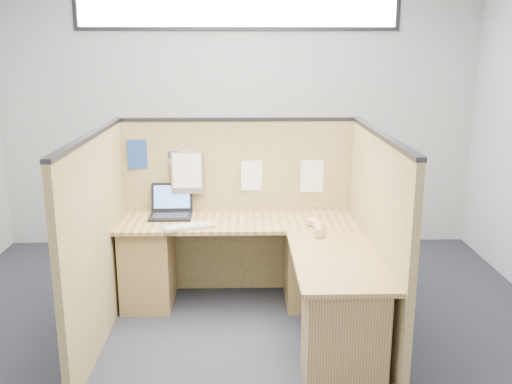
{
  "coord_description": "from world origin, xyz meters",
  "views": [
    {
      "loc": [
        0.04,
        -3.77,
        2.11
      ],
      "look_at": [
        0.14,
        0.5,
        1.01
      ],
      "focal_mm": 40.0,
      "sensor_mm": 36.0,
      "label": 1
    }
  ],
  "objects_px": {
    "l_desk": "(262,277)",
    "laptop": "(171,208)",
    "mouse": "(314,223)",
    "keyboard": "(189,227)"
  },
  "relations": [
    {
      "from": "l_desk",
      "to": "laptop",
      "type": "distance_m",
      "value": 1.01
    },
    {
      "from": "mouse",
      "to": "laptop",
      "type": "bearing_deg",
      "value": 164.53
    },
    {
      "from": "laptop",
      "to": "mouse",
      "type": "height_order",
      "value": "laptop"
    },
    {
      "from": "l_desk",
      "to": "laptop",
      "type": "relative_size",
      "value": 5.52
    },
    {
      "from": "laptop",
      "to": "mouse",
      "type": "relative_size",
      "value": 3.42
    },
    {
      "from": "keyboard",
      "to": "mouse",
      "type": "bearing_deg",
      "value": -17.38
    },
    {
      "from": "keyboard",
      "to": "mouse",
      "type": "relative_size",
      "value": 4.09
    },
    {
      "from": "l_desk",
      "to": "mouse",
      "type": "distance_m",
      "value": 0.6
    },
    {
      "from": "l_desk",
      "to": "keyboard",
      "type": "xyz_separation_m",
      "value": [
        -0.56,
        0.19,
        0.35
      ]
    },
    {
      "from": "l_desk",
      "to": "laptop",
      "type": "xyz_separation_m",
      "value": [
        -0.74,
        0.55,
        0.4
      ]
    }
  ]
}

